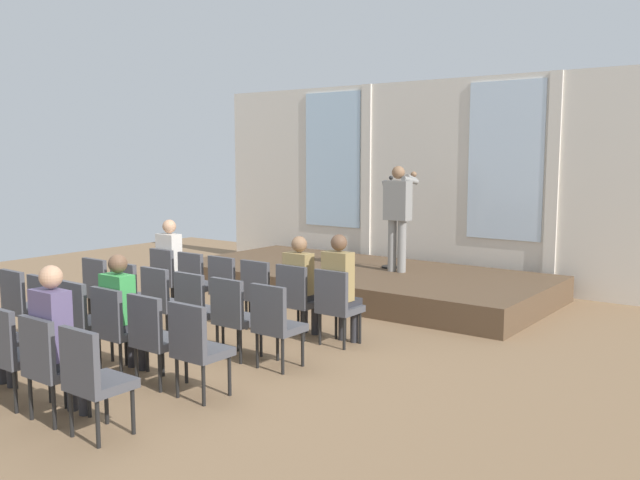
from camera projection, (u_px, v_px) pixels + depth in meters
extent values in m
plane|color=#846647|center=(148.00, 355.00, 7.90)|extent=(16.16, 16.16, 0.00)
cube|color=silver|center=(413.00, 181.00, 12.61)|extent=(8.96, 0.10, 3.64)
cube|color=silver|center=(333.00, 160.00, 13.58)|extent=(1.31, 0.04, 2.66)
cube|color=silver|center=(367.00, 180.00, 13.15)|extent=(0.20, 0.08, 3.64)
cube|color=silver|center=(505.00, 161.00, 11.44)|extent=(1.31, 0.04, 2.66)
cube|color=silver|center=(553.00, 185.00, 11.02)|extent=(0.20, 0.08, 3.64)
cube|color=brown|center=(360.00, 281.00, 11.43)|extent=(6.16, 2.87, 0.41)
cylinder|color=gray|center=(392.00, 246.00, 11.15)|extent=(0.14, 0.14, 0.85)
cylinder|color=gray|center=(402.00, 246.00, 11.04)|extent=(0.14, 0.14, 0.85)
cube|color=gray|center=(398.00, 201.00, 11.00)|extent=(0.42, 0.22, 0.64)
cube|color=navy|center=(401.00, 195.00, 11.08)|extent=(0.06, 0.01, 0.38)
sphere|color=#8C6647|center=(398.00, 172.00, 10.95)|extent=(0.21, 0.21, 0.21)
cylinder|color=gray|center=(388.00, 194.00, 11.20)|extent=(0.09, 0.28, 0.45)
cylinder|color=gray|center=(410.00, 180.00, 10.98)|extent=(0.15, 0.36, 0.15)
cylinder|color=gray|center=(411.00, 178.00, 11.11)|extent=(0.11, 0.34, 0.15)
sphere|color=#8C6647|center=(414.00, 174.00, 11.37)|extent=(0.10, 0.10, 0.10)
cylinder|color=black|center=(390.00, 267.00, 11.52)|extent=(0.28, 0.28, 0.03)
cylinder|color=black|center=(390.00, 223.00, 11.43)|extent=(0.02, 0.02, 1.45)
sphere|color=#262626|center=(391.00, 178.00, 11.33)|extent=(0.07, 0.07, 0.07)
cylinder|color=black|center=(190.00, 297.00, 10.17)|extent=(0.04, 0.04, 0.40)
cylinder|color=black|center=(173.00, 294.00, 10.38)|extent=(0.04, 0.04, 0.40)
cylinder|color=black|center=(172.00, 301.00, 9.90)|extent=(0.04, 0.04, 0.40)
cylinder|color=black|center=(156.00, 298.00, 10.11)|extent=(0.04, 0.04, 0.40)
cube|color=#47474C|center=(172.00, 281.00, 10.11)|extent=(0.46, 0.44, 0.08)
cube|color=#47474C|center=(162.00, 265.00, 9.93)|extent=(0.46, 0.06, 0.46)
cylinder|color=#2D2D33|center=(178.00, 293.00, 10.33)|extent=(0.10, 0.10, 0.44)
cylinder|color=#2D2D33|center=(186.00, 295.00, 10.23)|extent=(0.10, 0.10, 0.44)
cube|color=#2D2D33|center=(175.00, 277.00, 10.15)|extent=(0.34, 0.36, 0.12)
cube|color=silver|center=(169.00, 254.00, 10.02)|extent=(0.36, 0.20, 0.59)
sphere|color=tan|center=(169.00, 226.00, 9.98)|extent=(0.20, 0.20, 0.20)
cylinder|color=black|center=(219.00, 302.00, 9.81)|extent=(0.04, 0.04, 0.40)
cylinder|color=black|center=(201.00, 299.00, 10.02)|extent=(0.04, 0.04, 0.40)
cylinder|color=black|center=(201.00, 306.00, 9.54)|extent=(0.04, 0.04, 0.40)
cylinder|color=black|center=(184.00, 303.00, 9.75)|extent=(0.04, 0.04, 0.40)
cube|color=#47474C|center=(201.00, 286.00, 9.75)|extent=(0.46, 0.44, 0.08)
cube|color=#47474C|center=(191.00, 269.00, 9.56)|extent=(0.46, 0.06, 0.46)
cylinder|color=black|center=(250.00, 308.00, 9.44)|extent=(0.04, 0.04, 0.40)
cylinder|color=black|center=(231.00, 304.00, 9.66)|extent=(0.04, 0.04, 0.40)
cylinder|color=black|center=(233.00, 312.00, 9.17)|extent=(0.04, 0.04, 0.40)
cylinder|color=black|center=(214.00, 309.00, 9.39)|extent=(0.04, 0.04, 0.40)
cube|color=#47474C|center=(232.00, 291.00, 9.38)|extent=(0.46, 0.44, 0.08)
cube|color=#47474C|center=(221.00, 274.00, 9.20)|extent=(0.46, 0.06, 0.46)
cylinder|color=black|center=(284.00, 314.00, 9.08)|extent=(0.04, 0.04, 0.40)
cylinder|color=black|center=(263.00, 310.00, 9.29)|extent=(0.04, 0.04, 0.40)
cylinder|color=black|center=(267.00, 319.00, 8.81)|extent=(0.04, 0.04, 0.40)
cylinder|color=black|center=(246.00, 315.00, 9.02)|extent=(0.04, 0.04, 0.40)
cube|color=#47474C|center=(265.00, 297.00, 9.02)|extent=(0.46, 0.44, 0.08)
cube|color=#47474C|center=(255.00, 279.00, 8.84)|extent=(0.46, 0.06, 0.46)
cylinder|color=black|center=(320.00, 320.00, 8.72)|extent=(0.04, 0.04, 0.40)
cylinder|color=black|center=(298.00, 316.00, 8.93)|extent=(0.04, 0.04, 0.40)
cylinder|color=black|center=(304.00, 326.00, 8.45)|extent=(0.04, 0.04, 0.40)
cylinder|color=black|center=(282.00, 322.00, 8.66)|extent=(0.04, 0.04, 0.40)
cube|color=#47474C|center=(301.00, 303.00, 8.66)|extent=(0.46, 0.44, 0.08)
cube|color=#47474C|center=(291.00, 284.00, 8.47)|extent=(0.46, 0.06, 0.46)
cylinder|color=#2D2D33|center=(304.00, 316.00, 8.88)|extent=(0.10, 0.10, 0.44)
cylinder|color=#2D2D33|center=(315.00, 318.00, 8.78)|extent=(0.10, 0.10, 0.44)
cube|color=#2D2D33|center=(304.00, 297.00, 8.70)|extent=(0.34, 0.36, 0.12)
cube|color=#997F4C|center=(298.00, 274.00, 8.57)|extent=(0.36, 0.20, 0.53)
sphere|color=#8C6647|center=(299.00, 244.00, 8.54)|extent=(0.20, 0.20, 0.20)
cylinder|color=black|center=(360.00, 328.00, 8.35)|extent=(0.04, 0.04, 0.40)
cylinder|color=black|center=(336.00, 323.00, 8.57)|extent=(0.04, 0.04, 0.40)
cylinder|color=black|center=(344.00, 333.00, 8.08)|extent=(0.04, 0.04, 0.40)
cylinder|color=black|center=(320.00, 329.00, 8.30)|extent=(0.04, 0.04, 0.40)
cube|color=#47474C|center=(340.00, 309.00, 8.30)|extent=(0.46, 0.44, 0.08)
cube|color=#47474C|center=(331.00, 290.00, 8.11)|extent=(0.46, 0.06, 0.46)
cylinder|color=#2D2D33|center=(342.00, 323.00, 8.52)|extent=(0.10, 0.10, 0.44)
cylinder|color=#2D2D33|center=(354.00, 325.00, 8.41)|extent=(0.10, 0.10, 0.44)
cube|color=#2D2D33|center=(343.00, 303.00, 8.34)|extent=(0.34, 0.36, 0.12)
cube|color=#997F4C|center=(338.00, 276.00, 8.20)|extent=(0.36, 0.20, 0.59)
sphere|color=brown|center=(339.00, 243.00, 8.17)|extent=(0.20, 0.20, 0.20)
cylinder|color=black|center=(127.00, 311.00, 9.26)|extent=(0.04, 0.04, 0.40)
cylinder|color=black|center=(111.00, 307.00, 9.48)|extent=(0.04, 0.04, 0.40)
cylinder|color=black|center=(106.00, 315.00, 8.99)|extent=(0.04, 0.04, 0.40)
cylinder|color=black|center=(89.00, 312.00, 9.21)|extent=(0.04, 0.04, 0.40)
cube|color=#47474C|center=(108.00, 294.00, 9.21)|extent=(0.46, 0.44, 0.08)
cube|color=#47474C|center=(95.00, 276.00, 9.02)|extent=(0.46, 0.06, 0.46)
cylinder|color=black|center=(156.00, 317.00, 8.90)|extent=(0.04, 0.04, 0.40)
cylinder|color=black|center=(139.00, 313.00, 9.12)|extent=(0.04, 0.04, 0.40)
cylinder|color=black|center=(135.00, 322.00, 8.63)|extent=(0.04, 0.04, 0.40)
cylinder|color=black|center=(118.00, 318.00, 8.85)|extent=(0.04, 0.04, 0.40)
cube|color=#47474C|center=(136.00, 299.00, 8.84)|extent=(0.46, 0.44, 0.08)
cube|color=#47474C|center=(124.00, 281.00, 8.66)|extent=(0.46, 0.06, 0.46)
cylinder|color=black|center=(188.00, 324.00, 8.54)|extent=(0.04, 0.04, 0.40)
cylinder|color=black|center=(169.00, 320.00, 8.75)|extent=(0.04, 0.04, 0.40)
cylinder|color=black|center=(167.00, 329.00, 8.27)|extent=(0.04, 0.04, 0.40)
cylinder|color=black|center=(148.00, 325.00, 8.48)|extent=(0.04, 0.04, 0.40)
cube|color=#47474C|center=(168.00, 306.00, 8.48)|extent=(0.46, 0.44, 0.08)
cube|color=#47474C|center=(155.00, 287.00, 8.30)|extent=(0.46, 0.06, 0.46)
cylinder|color=black|center=(223.00, 331.00, 8.18)|extent=(0.04, 0.04, 0.40)
cylinder|color=black|center=(202.00, 327.00, 8.39)|extent=(0.04, 0.04, 0.40)
cylinder|color=black|center=(202.00, 337.00, 7.91)|extent=(0.04, 0.04, 0.40)
cylinder|color=black|center=(181.00, 333.00, 8.12)|extent=(0.04, 0.04, 0.40)
cube|color=#47474C|center=(202.00, 312.00, 8.12)|extent=(0.46, 0.44, 0.08)
cube|color=#47474C|center=(189.00, 293.00, 7.93)|extent=(0.46, 0.06, 0.46)
cylinder|color=black|center=(261.00, 340.00, 7.81)|extent=(0.04, 0.04, 0.40)
cylinder|color=black|center=(238.00, 335.00, 8.03)|extent=(0.04, 0.04, 0.40)
cylinder|color=black|center=(240.00, 346.00, 7.54)|extent=(0.04, 0.04, 0.40)
cylinder|color=black|center=(217.00, 341.00, 7.76)|extent=(0.04, 0.04, 0.40)
cube|color=#47474C|center=(239.00, 320.00, 7.76)|extent=(0.46, 0.44, 0.08)
cube|color=#47474C|center=(227.00, 299.00, 7.57)|extent=(0.46, 0.06, 0.46)
cylinder|color=black|center=(303.00, 349.00, 7.45)|extent=(0.04, 0.04, 0.40)
cylinder|color=black|center=(278.00, 343.00, 7.67)|extent=(0.04, 0.04, 0.40)
cylinder|color=black|center=(283.00, 356.00, 7.18)|extent=(0.04, 0.04, 0.40)
cylinder|color=black|center=(257.00, 350.00, 7.40)|extent=(0.04, 0.04, 0.40)
cube|color=#47474C|center=(280.00, 328.00, 7.39)|extent=(0.46, 0.44, 0.08)
cube|color=#47474C|center=(268.00, 307.00, 7.21)|extent=(0.46, 0.06, 0.46)
cylinder|color=black|center=(51.00, 327.00, 8.36)|extent=(0.04, 0.04, 0.40)
cylinder|color=black|center=(35.00, 323.00, 8.58)|extent=(0.04, 0.04, 0.40)
cylinder|color=black|center=(25.00, 333.00, 8.09)|extent=(0.04, 0.04, 0.40)
cylinder|color=black|center=(9.00, 329.00, 8.31)|extent=(0.04, 0.04, 0.40)
cube|color=#47474C|center=(29.00, 309.00, 8.30)|extent=(0.46, 0.44, 0.08)
cube|color=#47474C|center=(13.00, 290.00, 8.12)|extent=(0.46, 0.06, 0.46)
cylinder|color=black|center=(80.00, 335.00, 8.00)|extent=(0.04, 0.04, 0.40)
cylinder|color=black|center=(62.00, 331.00, 8.21)|extent=(0.04, 0.04, 0.40)
cylinder|color=black|center=(54.00, 342.00, 7.73)|extent=(0.04, 0.04, 0.40)
cylinder|color=black|center=(36.00, 337.00, 7.94)|extent=(0.04, 0.04, 0.40)
cube|color=#47474C|center=(57.00, 316.00, 7.94)|extent=(0.46, 0.44, 0.08)
cube|color=#47474C|center=(41.00, 296.00, 7.76)|extent=(0.46, 0.06, 0.46)
cylinder|color=black|center=(112.00, 344.00, 7.64)|extent=(0.04, 0.04, 0.40)
cylinder|color=black|center=(93.00, 339.00, 7.85)|extent=(0.04, 0.04, 0.40)
cylinder|color=black|center=(86.00, 351.00, 7.37)|extent=(0.04, 0.04, 0.40)
cylinder|color=black|center=(66.00, 345.00, 7.58)|extent=(0.04, 0.04, 0.40)
cube|color=#47474C|center=(88.00, 324.00, 7.58)|extent=(0.46, 0.44, 0.08)
cube|color=#47474C|center=(72.00, 303.00, 7.39)|extent=(0.46, 0.06, 0.46)
cylinder|color=black|center=(147.00, 353.00, 7.27)|extent=(0.04, 0.04, 0.40)
cylinder|color=black|center=(126.00, 348.00, 7.49)|extent=(0.04, 0.04, 0.40)
cylinder|color=black|center=(121.00, 361.00, 7.00)|extent=(0.04, 0.04, 0.40)
cylinder|color=black|center=(100.00, 355.00, 7.22)|extent=(0.04, 0.04, 0.40)
cube|color=#47474C|center=(123.00, 332.00, 7.22)|extent=(0.46, 0.44, 0.08)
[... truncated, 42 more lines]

